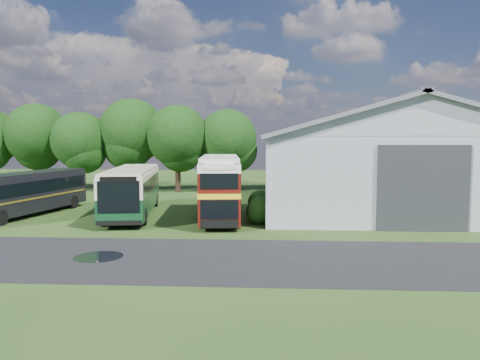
# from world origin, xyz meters

# --- Properties ---
(ground) EXTENTS (120.00, 120.00, 0.00)m
(ground) POSITION_xyz_m (0.00, 0.00, 0.00)
(ground) COLOR #1E3611
(ground) RESTS_ON ground
(asphalt_road) EXTENTS (60.00, 8.00, 0.02)m
(asphalt_road) POSITION_xyz_m (3.00, -3.00, 0.00)
(asphalt_road) COLOR black
(asphalt_road) RESTS_ON ground
(puddle) EXTENTS (2.20, 2.20, 0.01)m
(puddle) POSITION_xyz_m (-1.50, -3.00, 0.00)
(puddle) COLOR black
(puddle) RESTS_ON ground
(storage_shed) EXTENTS (18.80, 24.80, 8.15)m
(storage_shed) POSITION_xyz_m (15.00, 15.98, 4.17)
(storage_shed) COLOR gray
(storage_shed) RESTS_ON ground
(tree_left_a) EXTENTS (6.46, 6.46, 9.12)m
(tree_left_a) POSITION_xyz_m (-18.00, 24.50, 5.87)
(tree_left_a) COLOR black
(tree_left_a) RESTS_ON ground
(tree_left_b) EXTENTS (5.78, 5.78, 8.16)m
(tree_left_b) POSITION_xyz_m (-13.00, 23.50, 5.25)
(tree_left_b) COLOR black
(tree_left_b) RESTS_ON ground
(tree_mid) EXTENTS (6.80, 6.80, 9.60)m
(tree_mid) POSITION_xyz_m (-8.00, 24.80, 6.18)
(tree_mid) COLOR black
(tree_mid) RESTS_ON ground
(tree_right_a) EXTENTS (6.26, 6.26, 8.83)m
(tree_right_a) POSITION_xyz_m (-3.00, 23.80, 5.69)
(tree_right_a) COLOR black
(tree_right_a) RESTS_ON ground
(tree_right_b) EXTENTS (5.98, 5.98, 8.45)m
(tree_right_b) POSITION_xyz_m (2.00, 24.60, 5.44)
(tree_right_b) COLOR black
(tree_right_b) RESTS_ON ground
(shrub_front) EXTENTS (1.70, 1.70, 1.70)m
(shrub_front) POSITION_xyz_m (5.60, 6.00, 0.00)
(shrub_front) COLOR #194714
(shrub_front) RESTS_ON ground
(shrub_mid) EXTENTS (1.60, 1.60, 1.60)m
(shrub_mid) POSITION_xyz_m (5.60, 8.00, 0.00)
(shrub_mid) COLOR #194714
(shrub_mid) RESTS_ON ground
(shrub_back) EXTENTS (1.80, 1.80, 1.80)m
(shrub_back) POSITION_xyz_m (5.60, 10.00, 0.00)
(shrub_back) COLOR #194714
(shrub_back) RESTS_ON ground
(bus_green_single) EXTENTS (4.57, 12.28, 3.31)m
(bus_green_single) POSITION_xyz_m (-3.36, 8.87, 1.76)
(bus_green_single) COLOR black
(bus_green_single) RESTS_ON ground
(bus_maroon_double) EXTENTS (3.37, 9.97, 4.21)m
(bus_maroon_double) POSITION_xyz_m (2.94, 7.59, 2.10)
(bus_maroon_double) COLOR black
(bus_maroon_double) RESTS_ON ground
(bus_dark_single) EXTENTS (4.42, 11.24, 3.02)m
(bus_dark_single) POSITION_xyz_m (-10.71, 8.31, 1.61)
(bus_dark_single) COLOR black
(bus_dark_single) RESTS_ON ground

